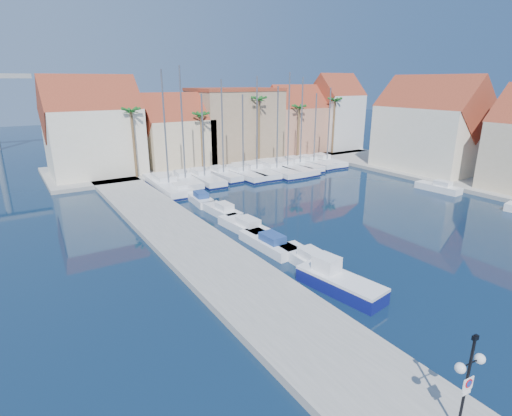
% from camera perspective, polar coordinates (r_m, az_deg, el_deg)
% --- Properties ---
extents(ground, '(260.00, 260.00, 0.00)m').
position_cam_1_polar(ground, '(27.47, 24.56, -12.58)').
color(ground, '#081C30').
rests_on(ground, ground).
extents(quay_west, '(6.00, 77.00, 0.50)m').
position_cam_1_polar(quay_west, '(31.03, -6.87, -6.93)').
color(quay_west, gray).
rests_on(quay_west, ground).
extents(shore_north, '(54.00, 16.00, 0.50)m').
position_cam_1_polar(shore_north, '(68.79, -5.14, 6.87)').
color(shore_north, gray).
rests_on(shore_north, ground).
extents(shore_east, '(12.00, 60.00, 0.50)m').
position_cam_1_polar(shore_east, '(60.80, 29.76, 3.14)').
color(shore_east, gray).
rests_on(shore_east, ground).
extents(lamp_post, '(1.45, 0.48, 4.27)m').
position_cam_1_polar(lamp_post, '(17.10, 28.15, -19.76)').
color(lamp_post, black).
rests_on(lamp_post, quay_west).
extents(fishing_boat, '(2.91, 6.22, 2.09)m').
position_cam_1_polar(fishing_boat, '(26.90, 11.67, -10.20)').
color(fishing_boat, navy).
rests_on(fishing_boat, ground).
extents(motorboat_west_0, '(1.95, 5.64, 1.40)m').
position_cam_1_polar(motorboat_west_0, '(30.11, 7.38, -7.21)').
color(motorboat_west_0, white).
rests_on(motorboat_west_0, ground).
extents(motorboat_west_1, '(2.14, 6.03, 1.40)m').
position_cam_1_polar(motorboat_west_1, '(32.74, 1.81, -4.95)').
color(motorboat_west_1, white).
rests_on(motorboat_west_1, ground).
extents(motorboat_west_2, '(2.40, 6.20, 1.40)m').
position_cam_1_polar(motorboat_west_2, '(36.34, -1.59, -2.59)').
color(motorboat_west_2, white).
rests_on(motorboat_west_2, ground).
extents(motorboat_west_3, '(1.97, 5.45, 1.40)m').
position_cam_1_polar(motorboat_west_3, '(40.78, -4.84, -0.36)').
color(motorboat_west_3, white).
rests_on(motorboat_west_3, ground).
extents(motorboat_west_4, '(2.22, 5.57, 1.40)m').
position_cam_1_polar(motorboat_west_4, '(45.25, -8.03, 1.36)').
color(motorboat_west_4, white).
rests_on(motorboat_west_4, ground).
extents(motorboat_west_5, '(2.26, 6.30, 1.40)m').
position_cam_1_polar(motorboat_west_5, '(49.29, -10.95, 2.57)').
color(motorboat_west_5, white).
rests_on(motorboat_west_5, ground).
extents(motorboat_west_6, '(2.46, 6.71, 1.40)m').
position_cam_1_polar(motorboat_west_6, '(54.70, -13.20, 3.92)').
color(motorboat_west_6, white).
rests_on(motorboat_west_6, ground).
extents(motorboat_east_1, '(2.15, 5.54, 1.40)m').
position_cam_1_polar(motorboat_east_1, '(54.56, 24.65, 2.72)').
color(motorboat_east_1, white).
rests_on(motorboat_east_1, ground).
extents(sailboat_0, '(3.53, 12.03, 14.43)m').
position_cam_1_polar(sailboat_0, '(51.87, -12.58, 3.30)').
color(sailboat_0, white).
rests_on(sailboat_0, ground).
extents(sailboat_1, '(3.16, 9.24, 14.91)m').
position_cam_1_polar(sailboat_1, '(53.78, -10.21, 4.03)').
color(sailboat_1, white).
rests_on(sailboat_1, ground).
extents(sailboat_2, '(2.93, 9.99, 11.56)m').
position_cam_1_polar(sailboat_2, '(54.78, -7.58, 4.33)').
color(sailboat_2, white).
rests_on(sailboat_2, ground).
extents(sailboat_3, '(2.49, 8.18, 13.33)m').
position_cam_1_polar(sailboat_3, '(56.33, -4.89, 4.86)').
color(sailboat_3, white).
rests_on(sailboat_3, ground).
extents(sailboat_4, '(3.19, 9.77, 11.43)m').
position_cam_1_polar(sailboat_4, '(56.82, -2.14, 4.96)').
color(sailboat_4, white).
rests_on(sailboat_4, ground).
extents(sailboat_5, '(3.62, 10.90, 13.75)m').
position_cam_1_polar(sailboat_5, '(58.60, -0.15, 5.38)').
color(sailboat_5, white).
rests_on(sailboat_5, ground).
extents(sailboat_6, '(3.19, 10.95, 12.43)m').
position_cam_1_polar(sailboat_6, '(59.37, 2.65, 5.51)').
color(sailboat_6, white).
rests_on(sailboat_6, ground).
extents(sailboat_7, '(4.11, 12.19, 14.28)m').
position_cam_1_polar(sailboat_7, '(61.19, 4.09, 5.86)').
color(sailboat_7, white).
rests_on(sailboat_7, ground).
extents(sailboat_8, '(3.13, 10.27, 13.62)m').
position_cam_1_polar(sailboat_8, '(63.34, 6.00, 6.23)').
color(sailboat_8, white).
rests_on(sailboat_8, ground).
extents(sailboat_9, '(3.05, 9.11, 11.31)m').
position_cam_1_polar(sailboat_9, '(65.04, 7.91, 6.45)').
color(sailboat_9, white).
rests_on(sailboat_9, ground).
extents(sailboat_10, '(3.01, 9.05, 12.12)m').
position_cam_1_polar(sailboat_10, '(66.82, 9.82, 6.67)').
color(sailboat_10, white).
rests_on(sailboat_10, ground).
extents(building_0, '(12.30, 9.00, 13.50)m').
position_cam_1_polar(building_0, '(60.46, -22.19, 10.18)').
color(building_0, beige).
rests_on(building_0, shore_north).
extents(building_1, '(10.30, 8.00, 11.00)m').
position_cam_1_polar(building_1, '(63.86, -11.33, 10.35)').
color(building_1, beige).
rests_on(building_1, shore_north).
extents(building_2, '(14.20, 10.20, 11.50)m').
position_cam_1_polar(building_2, '(69.34, -3.03, 12.02)').
color(building_2, '#9A7E5F').
rests_on(building_2, shore_north).
extents(building_3, '(10.30, 8.00, 12.00)m').
position_cam_1_polar(building_3, '(75.17, 5.53, 12.11)').
color(building_3, tan).
rests_on(building_3, shore_north).
extents(building_4, '(8.30, 8.00, 14.00)m').
position_cam_1_polar(building_4, '(80.16, 11.24, 13.00)').
color(building_4, silver).
rests_on(building_4, shore_north).
extents(building_6, '(9.00, 14.30, 13.50)m').
position_cam_1_polar(building_6, '(64.37, 23.57, 10.40)').
color(building_6, beige).
rests_on(building_6, shore_east).
extents(palm_0, '(2.60, 2.60, 10.15)m').
position_cam_1_polar(palm_0, '(56.26, -17.41, 12.83)').
color(palm_0, brown).
rests_on(palm_0, shore_north).
extents(palm_1, '(2.60, 2.60, 9.15)m').
position_cam_1_polar(palm_1, '(59.76, -7.86, 12.78)').
color(palm_1, brown).
rests_on(palm_1, shore_north).
extents(palm_2, '(2.60, 2.60, 11.15)m').
position_cam_1_polar(palm_2, '(64.45, 0.44, 14.97)').
color(palm_2, brown).
rests_on(palm_2, shore_north).
extents(palm_3, '(2.60, 2.60, 9.65)m').
position_cam_1_polar(palm_3, '(69.18, 6.18, 13.89)').
color(palm_3, brown).
rests_on(palm_3, shore_north).
extents(palm_4, '(2.60, 2.60, 10.65)m').
position_cam_1_polar(palm_4, '(74.36, 11.21, 14.65)').
color(palm_4, brown).
rests_on(palm_4, shore_north).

